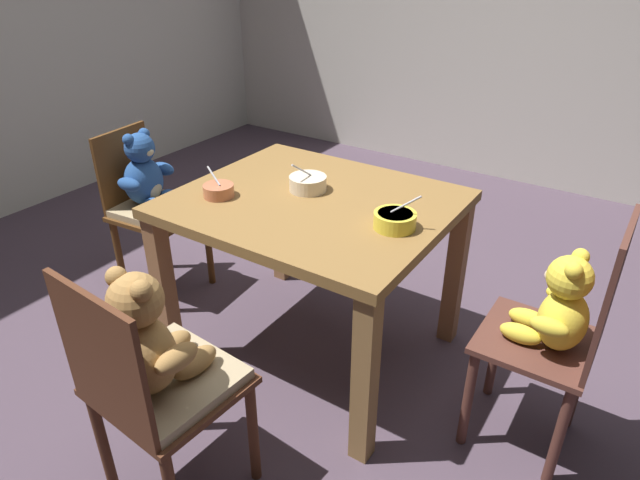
# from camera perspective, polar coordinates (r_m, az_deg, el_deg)

# --- Properties ---
(ground_plane) EXTENTS (5.20, 5.20, 0.04)m
(ground_plane) POSITION_cam_1_polar(r_m,az_deg,el_deg) (2.63, -0.61, -11.22)
(ground_plane) COLOR #4A3B48
(dining_table) EXTENTS (1.07, 0.92, 0.75)m
(dining_table) POSITION_cam_1_polar(r_m,az_deg,el_deg) (2.26, -0.70, 1.53)
(dining_table) COLOR brown
(dining_table) RESTS_ON ground_plane
(teddy_chair_near_front) EXTENTS (0.45, 0.42, 0.89)m
(teddy_chair_near_front) POSITION_cam_1_polar(r_m,az_deg,el_deg) (1.73, -16.99, -11.85)
(teddy_chair_near_front) COLOR #4D2918
(teddy_chair_near_front) RESTS_ON ground_plane
(teddy_chair_near_left) EXTENTS (0.43, 0.40, 0.86)m
(teddy_chair_near_left) POSITION_cam_1_polar(r_m,az_deg,el_deg) (2.88, -17.25, 4.85)
(teddy_chair_near_left) COLOR #523114
(teddy_chair_near_left) RESTS_ON ground_plane
(teddy_chair_near_right) EXTENTS (0.37, 0.37, 0.95)m
(teddy_chair_near_right) POSITION_cam_1_polar(r_m,az_deg,el_deg) (2.01, 23.40, -7.66)
(teddy_chair_near_right) COLOR #522D24
(teddy_chair_near_right) RESTS_ON ground_plane
(porridge_bowl_cream_center) EXTENTS (0.15, 0.16, 0.14)m
(porridge_bowl_cream_center) POSITION_cam_1_polar(r_m,az_deg,el_deg) (2.28, -1.26, 5.92)
(porridge_bowl_cream_center) COLOR beige
(porridge_bowl_cream_center) RESTS_ON dining_table
(porridge_bowl_terracotta_near_left) EXTENTS (0.13, 0.12, 0.11)m
(porridge_bowl_terracotta_near_left) POSITION_cam_1_polar(r_m,az_deg,el_deg) (2.26, -10.42, 5.07)
(porridge_bowl_terracotta_near_left) COLOR #BD6C49
(porridge_bowl_terracotta_near_left) RESTS_ON dining_table
(porridge_bowl_yellow_near_right) EXTENTS (0.16, 0.15, 0.13)m
(porridge_bowl_yellow_near_right) POSITION_cam_1_polar(r_m,az_deg,el_deg) (1.99, 7.74, 2.07)
(porridge_bowl_yellow_near_right) COLOR yellow
(porridge_bowl_yellow_near_right) RESTS_ON dining_table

